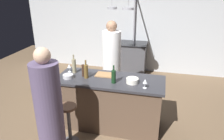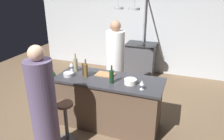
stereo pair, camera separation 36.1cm
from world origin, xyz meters
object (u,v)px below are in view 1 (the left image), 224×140
at_px(stove_range, 132,59).
at_px(mixing_bowl_ceramic, 132,81).
at_px(chef, 112,67).
at_px(wine_glass_near_left_guest, 145,82).
at_px(wine_bottle_red, 114,76).
at_px(mixing_bowl_steel, 68,76).
at_px(pepper_mill, 83,71).
at_px(guest_left, 50,114).
at_px(wine_bottle_white, 74,66).
at_px(bar_stool_left, 69,123).
at_px(cutting_board, 105,75).
at_px(wine_bottle_amber, 86,71).
at_px(potted_plant, 41,82).
at_px(wine_glass_by_chef, 69,66).

bearing_deg(stove_range, mixing_bowl_ceramic, -81.30).
height_order(chef, wine_glass_near_left_guest, chef).
relative_size(wine_bottle_red, mixing_bowl_steel, 1.70).
relative_size(chef, pepper_mill, 8.22).
height_order(guest_left, wine_bottle_white, guest_left).
height_order(chef, wine_bottle_white, chef).
relative_size(bar_stool_left, guest_left, 0.40).
bearing_deg(mixing_bowl_ceramic, bar_stool_left, -147.65).
xyz_separation_m(guest_left, wine_glass_near_left_guest, (1.15, 0.81, 0.22)).
relative_size(chef, cutting_board, 5.39).
bearing_deg(chef, mixing_bowl_ceramic, -57.64).
xyz_separation_m(stove_range, wine_bottle_white, (-0.68, -2.33, 0.58)).
height_order(guest_left, wine_bottle_amber, guest_left).
xyz_separation_m(pepper_mill, mixing_bowl_steel, (-0.22, -0.12, -0.07)).
xyz_separation_m(pepper_mill, wine_bottle_amber, (0.07, -0.05, 0.02)).
xyz_separation_m(potted_plant, cutting_board, (1.70, -0.65, 0.61)).
bearing_deg(wine_bottle_amber, guest_left, -99.41).
distance_m(bar_stool_left, wine_bottle_red, 0.99).
xyz_separation_m(stove_range, wine_glass_near_left_guest, (0.59, -2.65, 0.56)).
bearing_deg(bar_stool_left, mixing_bowl_ceramic, 32.35).
relative_size(stove_range, cutting_board, 2.78).
xyz_separation_m(cutting_board, pepper_mill, (-0.35, -0.13, 0.10)).
distance_m(bar_stool_left, wine_glass_by_chef, 1.02).
bearing_deg(wine_glass_by_chef, wine_bottle_white, -7.88).
relative_size(wine_bottle_red, wine_bottle_white, 0.89).
height_order(guest_left, wine_glass_near_left_guest, guest_left).
distance_m(chef, cutting_board, 0.69).
relative_size(guest_left, wine_glass_by_chef, 11.53).
height_order(bar_stool_left, wine_bottle_white, wine_bottle_white).
height_order(chef, bar_stool_left, chef).
distance_m(potted_plant, mixing_bowl_ceramic, 2.44).
bearing_deg(mixing_bowl_ceramic, guest_left, -134.66).
bearing_deg(wine_glass_by_chef, mixing_bowl_steel, -70.64).
height_order(wine_bottle_white, mixing_bowl_ceramic, wine_bottle_white).
relative_size(chef, guest_left, 1.03).
bearing_deg(cutting_board, potted_plant, 159.16).
bearing_deg(bar_stool_left, wine_bottle_red, 39.81).
distance_m(chef, guest_left, 1.87).
distance_m(bar_stool_left, potted_plant, 1.93).
relative_size(cutting_board, wine_bottle_red, 1.08).
height_order(bar_stool_left, wine_glass_by_chef, wine_glass_by_chef).
bearing_deg(chef, pepper_mill, -109.87).
relative_size(cutting_board, wine_glass_near_left_guest, 2.19).
bearing_deg(stove_range, mixing_bowl_steel, -104.95).
bearing_deg(guest_left, wine_glass_by_chef, 101.10).
height_order(wine_bottle_white, wine_glass_near_left_guest, wine_bottle_white).
bearing_deg(potted_plant, cutting_board, -20.84).
relative_size(guest_left, wine_bottle_white, 5.06).
bearing_deg(cutting_board, wine_bottle_amber, -146.91).
distance_m(pepper_mill, mixing_bowl_ceramic, 0.85).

